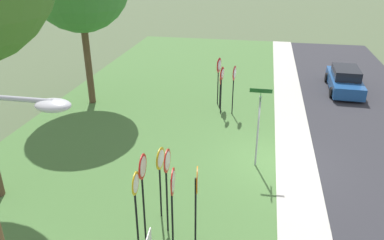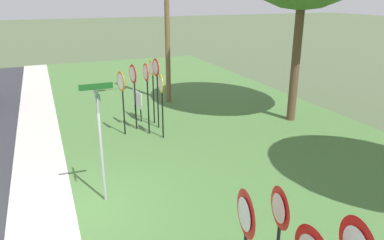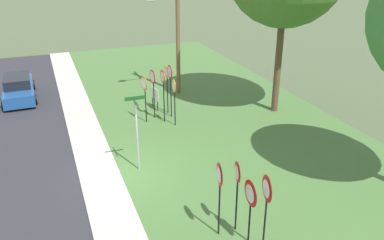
{
  "view_description": "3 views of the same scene",
  "coord_description": "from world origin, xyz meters",
  "px_view_note": "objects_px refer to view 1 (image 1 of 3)",
  "views": [
    {
      "loc": [
        -13.4,
        0.85,
        7.85
      ],
      "look_at": [
        0.37,
        3.48,
        1.47
      ],
      "focal_mm": 35.3,
      "sensor_mm": 36.0,
      "label": 1
    },
    {
      "loc": [
        8.59,
        -0.33,
        5.28
      ],
      "look_at": [
        -0.76,
        3.5,
        1.81
      ],
      "focal_mm": 34.53,
      "sensor_mm": 36.0,
      "label": 2
    },
    {
      "loc": [
        14.04,
        -2.35,
        8.51
      ],
      "look_at": [
        -0.93,
        3.38,
        1.6
      ],
      "focal_mm": 37.81,
      "sensor_mm": 36.0,
      "label": 3
    }
  ],
  "objects_px": {
    "street_name_post": "(259,122)",
    "yield_sign_far_left": "(222,79)",
    "stop_sign_near_left": "(167,174)",
    "stop_sign_center_tall": "(160,168)",
    "yield_sign_far_right": "(219,70)",
    "stop_sign_far_center": "(173,193)",
    "yield_sign_near_left": "(234,78)",
    "yield_sign_near_right": "(221,80)",
    "parked_sedan_distant": "(345,80)",
    "stop_sign_far_right": "(197,189)",
    "stop_sign_far_left": "(143,180)",
    "stop_sign_near_right": "(136,199)"
  },
  "relations": [
    {
      "from": "stop_sign_far_right",
      "to": "yield_sign_near_right",
      "type": "distance_m",
      "value": 10.2
    },
    {
      "from": "stop_sign_near_right",
      "to": "yield_sign_far_left",
      "type": "relative_size",
      "value": 1.08
    },
    {
      "from": "stop_sign_far_center",
      "to": "parked_sedan_distant",
      "type": "height_order",
      "value": "stop_sign_far_center"
    },
    {
      "from": "stop_sign_near_left",
      "to": "stop_sign_center_tall",
      "type": "distance_m",
      "value": 0.77
    },
    {
      "from": "yield_sign_far_right",
      "to": "street_name_post",
      "type": "distance_m",
      "value": 6.5
    },
    {
      "from": "stop_sign_near_left",
      "to": "stop_sign_far_center",
      "type": "xyz_separation_m",
      "value": [
        -0.71,
        -0.33,
        -0.09
      ]
    },
    {
      "from": "stop_sign_far_left",
      "to": "street_name_post",
      "type": "bearing_deg",
      "value": -33.73
    },
    {
      "from": "stop_sign_center_tall",
      "to": "stop_sign_far_left",
      "type": "bearing_deg",
      "value": 176.06
    },
    {
      "from": "stop_sign_far_center",
      "to": "street_name_post",
      "type": "xyz_separation_m",
      "value": [
        5.06,
        -2.1,
        -0.04
      ]
    },
    {
      "from": "stop_sign_far_right",
      "to": "stop_sign_far_left",
      "type": "bearing_deg",
      "value": 89.72
    },
    {
      "from": "stop_sign_center_tall",
      "to": "yield_sign_near_left",
      "type": "height_order",
      "value": "yield_sign_near_left"
    },
    {
      "from": "stop_sign_center_tall",
      "to": "yield_sign_far_right",
      "type": "distance_m",
      "value": 9.83
    },
    {
      "from": "stop_sign_far_right",
      "to": "parked_sedan_distant",
      "type": "xyz_separation_m",
      "value": [
        14.49,
        -6.46,
        -1.22
      ]
    },
    {
      "from": "stop_sign_far_left",
      "to": "yield_sign_far_right",
      "type": "distance_m",
      "value": 10.97
    },
    {
      "from": "stop_sign_far_left",
      "to": "yield_sign_far_right",
      "type": "bearing_deg",
      "value": -6.02
    },
    {
      "from": "stop_sign_far_left",
      "to": "yield_sign_far_right",
      "type": "relative_size",
      "value": 1.1
    },
    {
      "from": "stop_sign_near_right",
      "to": "parked_sedan_distant",
      "type": "height_order",
      "value": "stop_sign_near_right"
    },
    {
      "from": "street_name_post",
      "to": "yield_sign_near_right",
      "type": "bearing_deg",
      "value": 19.9
    },
    {
      "from": "stop_sign_near_right",
      "to": "yield_sign_near_right",
      "type": "relative_size",
      "value": 1.24
    },
    {
      "from": "yield_sign_far_right",
      "to": "stop_sign_far_right",
      "type": "bearing_deg",
      "value": -165.37
    },
    {
      "from": "stop_sign_far_left",
      "to": "stop_sign_far_right",
      "type": "distance_m",
      "value": 1.49
    },
    {
      "from": "yield_sign_near_right",
      "to": "yield_sign_far_right",
      "type": "distance_m",
      "value": 0.69
    },
    {
      "from": "parked_sedan_distant",
      "to": "stop_sign_near_right",
      "type": "bearing_deg",
      "value": 154.55
    },
    {
      "from": "yield_sign_far_left",
      "to": "yield_sign_near_left",
      "type": "bearing_deg",
      "value": -78.34
    },
    {
      "from": "stop_sign_far_left",
      "to": "yield_sign_far_left",
      "type": "relative_size",
      "value": 1.15
    },
    {
      "from": "stop_sign_far_right",
      "to": "yield_sign_far_left",
      "type": "xyz_separation_m",
      "value": [
        9.53,
        0.41,
        0.02
      ]
    },
    {
      "from": "yield_sign_near_left",
      "to": "yield_sign_near_right",
      "type": "bearing_deg",
      "value": 57.49
    },
    {
      "from": "stop_sign_center_tall",
      "to": "parked_sedan_distant",
      "type": "distance_m",
      "value": 15.67
    },
    {
      "from": "yield_sign_far_left",
      "to": "stop_sign_near_left",
      "type": "bearing_deg",
      "value": -172.12
    },
    {
      "from": "yield_sign_near_left",
      "to": "street_name_post",
      "type": "xyz_separation_m",
      "value": [
        -4.9,
        -1.34,
        -0.03
      ]
    },
    {
      "from": "street_name_post",
      "to": "yield_sign_far_left",
      "type": "bearing_deg",
      "value": 21.16
    },
    {
      "from": "yield_sign_far_right",
      "to": "stop_sign_center_tall",
      "type": "bearing_deg",
      "value": -172.45
    },
    {
      "from": "stop_sign_far_left",
      "to": "stop_sign_far_right",
      "type": "height_order",
      "value": "stop_sign_far_left"
    },
    {
      "from": "yield_sign_near_right",
      "to": "yield_sign_far_right",
      "type": "xyz_separation_m",
      "value": [
        0.56,
        0.19,
        0.36
      ]
    },
    {
      "from": "stop_sign_far_left",
      "to": "yield_sign_near_left",
      "type": "distance_m",
      "value": 9.89
    },
    {
      "from": "stop_sign_near_left",
      "to": "yield_sign_near_left",
      "type": "xyz_separation_m",
      "value": [
        9.25,
        -1.09,
        -0.1
      ]
    },
    {
      "from": "stop_sign_far_left",
      "to": "stop_sign_far_center",
      "type": "distance_m",
      "value": 0.91
    },
    {
      "from": "yield_sign_far_right",
      "to": "street_name_post",
      "type": "xyz_separation_m",
      "value": [
        -6.09,
        -2.25,
        -0.08
      ]
    },
    {
      "from": "stop_sign_near_left",
      "to": "stop_sign_far_left",
      "type": "bearing_deg",
      "value": 132.52
    },
    {
      "from": "stop_sign_far_center",
      "to": "yield_sign_far_left",
      "type": "height_order",
      "value": "stop_sign_far_center"
    },
    {
      "from": "stop_sign_near_right",
      "to": "street_name_post",
      "type": "relative_size",
      "value": 0.84
    },
    {
      "from": "yield_sign_near_left",
      "to": "yield_sign_near_right",
      "type": "distance_m",
      "value": 1.02
    },
    {
      "from": "stop_sign_near_right",
      "to": "yield_sign_near_left",
      "type": "bearing_deg",
      "value": -12.4
    },
    {
      "from": "stop_sign_near_right",
      "to": "parked_sedan_distant",
      "type": "xyz_separation_m",
      "value": [
        15.32,
        -7.91,
        -1.3
      ]
    },
    {
      "from": "yield_sign_far_left",
      "to": "parked_sedan_distant",
      "type": "distance_m",
      "value": 8.57
    },
    {
      "from": "stop_sign_near_left",
      "to": "parked_sedan_distant",
      "type": "distance_m",
      "value": 16.06
    },
    {
      "from": "stop_sign_center_tall",
      "to": "stop_sign_near_left",
      "type": "bearing_deg",
      "value": -144.67
    },
    {
      "from": "stop_sign_far_center",
      "to": "yield_sign_near_left",
      "type": "distance_m",
      "value": 9.99
    },
    {
      "from": "stop_sign_far_left",
      "to": "stop_sign_far_center",
      "type": "bearing_deg",
      "value": -105.59
    },
    {
      "from": "yield_sign_near_right",
      "to": "parked_sedan_distant",
      "type": "distance_m",
      "value": 8.28
    }
  ]
}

